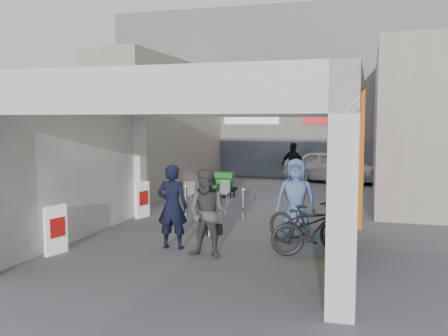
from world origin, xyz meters
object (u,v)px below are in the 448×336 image
(man_back_turned, at_px, (208,213))
(bicycle_front, at_px, (307,223))
(bicycle_rear, at_px, (314,231))
(man_with_dog, at_px, (172,207))
(border_collie, at_px, (213,225))
(white_van, at_px, (332,166))
(cafe_set, at_px, (205,197))
(man_crates, at_px, (293,165))
(man_elderly, at_px, (296,198))
(produce_stand, at_px, (218,187))

(man_back_turned, bearing_deg, bicycle_front, 42.36)
(man_back_turned, relative_size, bicycle_rear, 1.02)
(man_with_dog, relative_size, bicycle_rear, 1.04)
(bicycle_rear, bearing_deg, border_collie, 47.55)
(white_van, bearing_deg, man_with_dog, -179.89)
(cafe_set, distance_m, man_back_turned, 6.11)
(border_collie, relative_size, man_crates, 0.36)
(man_elderly, height_order, bicycle_rear, man_elderly)
(border_collie, distance_m, bicycle_rear, 2.71)
(man_with_dog, relative_size, man_elderly, 0.97)
(cafe_set, relative_size, border_collie, 1.97)
(man_crates, relative_size, bicycle_front, 0.91)
(man_crates, bearing_deg, bicycle_front, 120.02)
(bicycle_rear, bearing_deg, cafe_set, 19.85)
(man_crates, height_order, bicycle_front, man_crates)
(bicycle_front, bearing_deg, man_back_turned, 153.81)
(man_with_dog, distance_m, bicycle_front, 2.91)
(produce_stand, relative_size, man_with_dog, 0.72)
(man_with_dog, relative_size, bicycle_front, 0.89)
(produce_stand, distance_m, bicycle_rear, 8.20)
(produce_stand, xyz_separation_m, white_van, (3.62, 5.35, 0.36))
(cafe_set, xyz_separation_m, produce_stand, (-0.20, 1.98, 0.06))
(man_crates, bearing_deg, man_with_dog, 104.13)
(man_with_dog, height_order, man_elderly, man_elderly)
(border_collie, relative_size, bicycle_rear, 0.39)
(man_back_turned, height_order, man_crates, man_crates)
(man_with_dog, bearing_deg, man_elderly, -149.09)
(bicycle_front, bearing_deg, white_van, 28.09)
(man_elderly, bearing_deg, bicycle_rear, -73.38)
(cafe_set, xyz_separation_m, man_elderly, (3.40, -3.60, 0.64))
(man_with_dog, distance_m, man_crates, 10.43)
(man_with_dog, height_order, white_van, man_with_dog)
(border_collie, xyz_separation_m, white_van, (1.91, 11.31, 0.44))
(produce_stand, xyz_separation_m, bicycle_front, (3.96, -6.35, 0.19))
(cafe_set, distance_m, border_collie, 4.25)
(produce_stand, bearing_deg, bicycle_front, -35.54)
(man_back_turned, bearing_deg, border_collie, 109.26)
(cafe_set, relative_size, man_crates, 0.72)
(border_collie, bearing_deg, man_elderly, 31.75)
(white_van, bearing_deg, bicycle_front, -167.49)
(cafe_set, bearing_deg, man_crates, 67.92)
(man_back_turned, relative_size, man_elderly, 0.95)
(cafe_set, relative_size, white_van, 0.32)
(man_crates, height_order, bicycle_rear, man_crates)
(white_van, bearing_deg, man_back_turned, -175.51)
(man_with_dog, relative_size, white_van, 0.44)
(bicycle_front, xyz_separation_m, bicycle_rear, (0.21, -0.71, -0.01))
(produce_stand, relative_size, man_back_turned, 0.74)
(man_crates, bearing_deg, man_elderly, 118.55)
(border_collie, xyz_separation_m, man_crates, (0.54, 9.05, 0.65))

